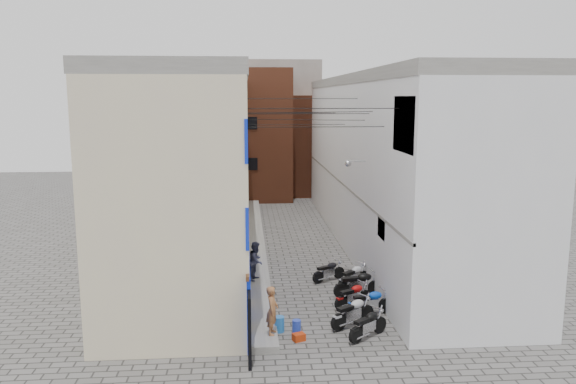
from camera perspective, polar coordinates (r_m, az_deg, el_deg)
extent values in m
plane|color=#595754|center=(18.23, 4.35, -15.96)|extent=(90.00, 90.00, 0.00)
cube|color=slate|center=(30.26, -3.28, -5.23)|extent=(0.90, 26.00, 0.25)
cube|color=beige|center=(29.57, -9.08, 2.47)|extent=(5.00, 26.00, 8.50)
cube|color=#BE6B71|center=(29.50, -4.30, 2.06)|extent=(0.10, 26.00, 0.80)
cube|color=#0C27C1|center=(22.14, -4.11, -7.66)|extent=(0.12, 10.20, 2.40)
cube|color=#0C27C1|center=(21.30, -4.29, 2.67)|extent=(0.10, 10.20, 4.00)
cube|color=slate|center=(29.36, -9.32, 11.21)|extent=(5.10, 26.00, 0.50)
cube|color=black|center=(17.23, -3.94, -13.52)|extent=(0.10, 1.20, 2.20)
cube|color=silver|center=(30.43, 10.05, 2.64)|extent=(5.00, 26.00, 8.50)
cube|color=#0C27C1|center=(18.50, 11.80, 6.74)|extent=(0.10, 2.40, 1.80)
cube|color=white|center=(21.45, 9.61, -3.63)|extent=(0.08, 1.00, 0.70)
cylinder|color=#B2B2B7|center=(23.88, 7.06, 3.13)|extent=(0.80, 0.06, 0.06)
sphere|color=#B2B2B7|center=(23.81, 6.11, 2.89)|extent=(0.28, 0.28, 0.28)
cube|color=slate|center=(30.23, 10.31, 11.14)|extent=(5.10, 26.00, 0.50)
cube|color=slate|center=(30.03, 5.46, 1.02)|extent=(0.10, 26.00, 0.12)
cube|color=brown|center=(44.34, -3.69, 5.88)|extent=(6.00, 6.00, 10.00)
cube|color=brown|center=(46.75, 2.45, 4.85)|extent=(5.00, 6.00, 8.00)
cube|color=slate|center=(50.37, -1.50, 6.91)|extent=(8.00, 5.00, 11.00)
cube|color=black|center=(42.06, -0.85, 0.49)|extent=(2.00, 0.30, 2.40)
cylinder|color=black|center=(18.44, 3.70, 8.46)|extent=(5.20, 0.02, 0.02)
cylinder|color=black|center=(20.44, 2.88, 6.62)|extent=(5.20, 0.02, 0.02)
cylinder|color=black|center=(22.91, 2.09, 7.94)|extent=(5.20, 0.02, 0.02)
cylinder|color=black|center=(25.38, 1.45, 9.46)|extent=(5.20, 0.02, 0.02)
cylinder|color=black|center=(28.40, 0.81, 6.86)|extent=(5.20, 0.02, 0.02)
cylinder|color=black|center=(31.37, 0.31, 8.03)|extent=(5.20, 0.02, 0.02)
cylinder|color=black|center=(21.41, 2.55, 8.09)|extent=(5.65, 2.07, 0.02)
cylinder|color=black|center=(24.41, 1.68, 7.34)|extent=(5.80, 1.58, 0.02)
imported|color=#A1653A|center=(18.56, -1.61, -11.92)|extent=(0.51, 0.66, 1.60)
imported|color=#33354D|center=(23.81, -3.26, -6.99)|extent=(0.87, 0.97, 1.64)
cylinder|color=#253EBB|center=(19.42, 0.88, -13.53)|extent=(0.34, 0.34, 0.46)
cylinder|color=blue|center=(19.53, -0.89, -13.28)|extent=(0.34, 0.34, 0.53)
cube|color=#A62D0B|center=(18.94, 1.11, -14.52)|extent=(0.46, 0.41, 0.24)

